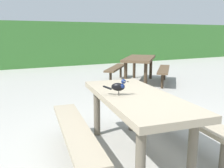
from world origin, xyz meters
The scene contains 5 objects.
ground_plane centered at (0.00, 0.00, 0.00)m, with size 60.00×60.00×0.00m, color #A3A099.
hedge_wall centered at (0.00, 8.96, 0.96)m, with size 28.00×1.27×1.91m, color #428438.
picnic_table_foreground centered at (-0.08, 0.25, 0.56)m, with size 1.89×1.91×0.74m.
bird_grackle centered at (-0.27, 0.29, 0.84)m, with size 0.24×0.19×0.18m.
picnic_table_mid_left centered at (2.31, 3.87, 0.56)m, with size 2.39×2.39×0.74m.
Camera 1 is at (-1.49, -1.98, 1.41)m, focal length 38.40 mm.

